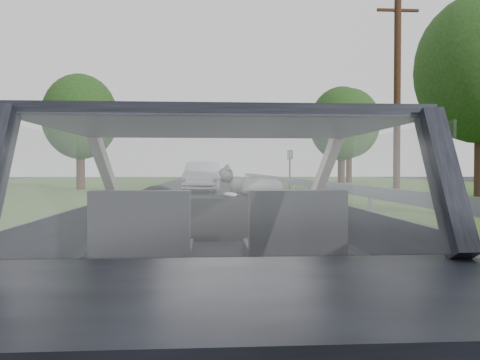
{
  "coord_description": "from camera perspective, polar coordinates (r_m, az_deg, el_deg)",
  "views": [
    {
      "loc": [
        -0.05,
        -2.77,
        1.2
      ],
      "look_at": [
        0.16,
        0.52,
        1.12
      ],
      "focal_mm": 35.0,
      "sensor_mm": 36.0,
      "label": 1
    }
  ],
  "objects": [
    {
      "name": "tree_6",
      "position": [
        29.04,
        -18.89,
        5.38
      ],
      "size": [
        4.44,
        4.44,
        6.57
      ],
      "primitive_type": null,
      "rotation": [
        0.0,
        0.0,
        -0.02
      ],
      "color": "black",
      "rests_on": "ground"
    },
    {
      "name": "other_car",
      "position": [
        24.35,
        -4.59,
        0.36
      ],
      "size": [
        2.12,
        4.88,
        1.58
      ],
      "primitive_type": "imported",
      "rotation": [
        0.0,
        0.0,
        -0.05
      ],
      "color": "silver",
      "rests_on": "ground"
    },
    {
      "name": "steering_wheel",
      "position": [
        3.14,
        -10.11,
        -3.78
      ],
      "size": [
        0.36,
        0.36,
        0.04
      ],
      "primitive_type": "torus",
      "color": "black",
      "rests_on": "dashboard"
    },
    {
      "name": "cat",
      "position": [
        3.38,
        2.1,
        -0.73
      ],
      "size": [
        0.54,
        0.27,
        0.23
      ],
      "primitive_type": "ellipsoid",
      "rotation": [
        0.0,
        0.0,
        0.22
      ],
      "color": "gray",
      "rests_on": "dashboard"
    },
    {
      "name": "tree_2",
      "position": [
        32.62,
        12.27,
        5.0
      ],
      "size": [
        5.64,
        5.64,
        6.61
      ],
      "primitive_type": null,
      "rotation": [
        0.0,
        0.0,
        -0.37
      ],
      "color": "black",
      "rests_on": "ground"
    },
    {
      "name": "passenger_seat",
      "position": [
        2.54,
        6.55,
        -5.86
      ],
      "size": [
        0.5,
        0.72,
        0.42
      ],
      "primitive_type": "cube",
      "color": "black",
      "rests_on": "subject_car"
    },
    {
      "name": "tree_3",
      "position": [
        43.06,
        13.16,
        5.15
      ],
      "size": [
        6.1,
        6.1,
        8.18
      ],
      "primitive_type": null,
      "rotation": [
        0.0,
        0.0,
        0.14
      ],
      "color": "black",
      "rests_on": "ground"
    },
    {
      "name": "subject_car",
      "position": [
        2.81,
        -2.66,
        -8.35
      ],
      "size": [
        1.8,
        4.0,
        1.45
      ],
      "primitive_type": "cube",
      "color": "black",
      "rests_on": "ground"
    },
    {
      "name": "driver_seat",
      "position": [
        2.53,
        -11.69,
        -5.92
      ],
      "size": [
        0.5,
        0.72,
        0.42
      ],
      "primitive_type": "cube",
      "color": "black",
      "rests_on": "subject_car"
    },
    {
      "name": "dashboard",
      "position": [
        3.42,
        -2.85,
        -4.52
      ],
      "size": [
        1.58,
        0.45,
        0.3
      ],
      "primitive_type": "cube",
      "color": "black",
      "rests_on": "subject_car"
    },
    {
      "name": "highway_sign",
      "position": [
        29.83,
        6.09,
        1.32
      ],
      "size": [
        0.26,
        0.96,
        2.4
      ],
      "primitive_type": "cube",
      "rotation": [
        0.0,
        0.0,
        0.17
      ],
      "color": "#14561C",
      "rests_on": "ground"
    },
    {
      "name": "guardrail",
      "position": [
        13.51,
        15.1,
        -1.34
      ],
      "size": [
        0.05,
        90.0,
        0.32
      ],
      "primitive_type": "cube",
      "color": "gray",
      "rests_on": "ground"
    },
    {
      "name": "utility_pole",
      "position": [
        19.02,
        18.61,
        9.77
      ],
      "size": [
        0.34,
        0.34,
        8.02
      ],
      "primitive_type": "cylinder",
      "rotation": [
        0.0,
        0.0,
        0.38
      ],
      "color": "#482B1B",
      "rests_on": "ground"
    }
  ]
}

